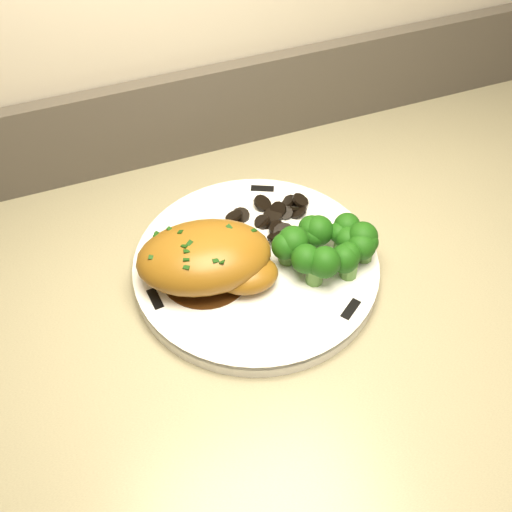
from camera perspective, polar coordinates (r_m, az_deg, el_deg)
name	(u,v)px	position (r m, az deg, el deg)	size (l,w,h in m)	color
plate	(256,267)	(0.72, 0.00, -1.00)	(0.27, 0.27, 0.02)	white
rim_accent_0	(262,189)	(0.80, 0.57, 5.99)	(0.03, 0.01, 0.00)	black
rim_accent_1	(155,299)	(0.69, -8.96, -3.80)	(0.03, 0.01, 0.00)	black
rim_accent_2	(351,309)	(0.68, 8.42, -4.71)	(0.03, 0.01, 0.00)	black
gravy_pool	(206,274)	(0.71, -4.50, -1.57)	(0.10, 0.10, 0.00)	#3B1E0A
chicken_breast	(209,259)	(0.68, -4.20, -0.25)	(0.16, 0.12, 0.06)	#97621A
mushroom_pile	(269,224)	(0.75, 1.20, 2.89)	(0.09, 0.07, 0.03)	black
broccoli_florets	(329,246)	(0.70, 6.51, 0.85)	(0.11, 0.08, 0.04)	#5A8D3C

